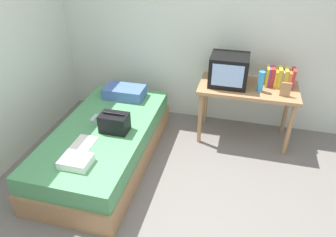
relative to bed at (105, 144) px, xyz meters
name	(u,v)px	position (x,y,z in m)	size (l,w,h in m)	color
ground_plane	(168,222)	(0.92, -0.70, -0.23)	(8.00, 8.00, 0.00)	slate
wall_back	(208,25)	(0.92, 1.30, 1.07)	(5.20, 0.10, 2.60)	silver
bed	(105,144)	(0.00, 0.00, 0.00)	(1.00, 2.00, 0.47)	#9E754C
desk	(247,93)	(1.51, 0.87, 0.41)	(1.16, 0.60, 0.74)	#9E754C
tv	(229,70)	(1.26, 0.87, 0.68)	(0.44, 0.39, 0.36)	black
water_bottle	(261,82)	(1.63, 0.77, 0.63)	(0.07, 0.07, 0.24)	#3399DB
book_row	(280,77)	(1.85, 0.97, 0.61)	(0.32, 0.17, 0.23)	gold
picture_frame	(286,89)	(1.90, 0.72, 0.59)	(0.11, 0.02, 0.16)	#9E754C
pillow	(125,92)	(-0.02, 0.72, 0.31)	(0.50, 0.30, 0.14)	#4766AD
handbag	(114,123)	(0.16, -0.03, 0.34)	(0.30, 0.20, 0.22)	black
magazine	(83,144)	(-0.06, -0.34, 0.24)	(0.21, 0.29, 0.01)	white
remote_dark	(82,160)	(0.05, -0.59, 0.25)	(0.04, 0.16, 0.02)	black
remote_silver	(94,118)	(-0.17, 0.13, 0.25)	(0.04, 0.14, 0.02)	#B7B7BC
folded_towel	(76,161)	(0.03, -0.64, 0.28)	(0.28, 0.22, 0.08)	white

